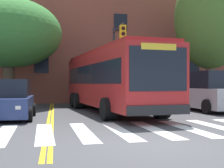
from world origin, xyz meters
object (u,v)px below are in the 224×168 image
at_px(traffic_light_overhead, 117,51).
at_px(car_white_behind_bus, 90,92).
at_px(street_tree_curbside_small, 9,34).
at_px(car_silver_far_lane, 209,92).
at_px(car_navy_near_lane, 10,101).
at_px(city_bus, 111,79).
at_px(street_tree_curbside_large, 210,18).

bearing_deg(traffic_light_overhead, car_white_behind_bus, 98.15).
distance_m(car_white_behind_bus, street_tree_curbside_small, 8.09).
xyz_separation_m(car_silver_far_lane, traffic_light_overhead, (-4.78, 2.42, 2.51)).
distance_m(car_silver_far_lane, car_white_behind_bus, 10.74).
height_order(car_navy_near_lane, car_silver_far_lane, car_silver_far_lane).
height_order(city_bus, traffic_light_overhead, traffic_light_overhead).
distance_m(street_tree_curbside_large, street_tree_curbside_small, 13.87).
bearing_deg(traffic_light_overhead, street_tree_curbside_small, 158.61).
xyz_separation_m(car_navy_near_lane, traffic_light_overhead, (5.71, 4.36, 2.76)).
distance_m(city_bus, street_tree_curbside_small, 8.10).
relative_size(car_navy_near_lane, street_tree_curbside_large, 0.41).
bearing_deg(car_silver_far_lane, street_tree_curbside_small, 156.28).
xyz_separation_m(car_navy_near_lane, street_tree_curbside_small, (-1.02, 7.00, 4.03)).
distance_m(car_navy_near_lane, car_silver_far_lane, 10.67).
xyz_separation_m(car_silver_far_lane, car_white_behind_bus, (-5.73, 9.08, -0.21)).
xyz_separation_m(car_silver_far_lane, street_tree_curbside_small, (-11.51, 5.06, 3.77)).
height_order(city_bus, street_tree_curbside_small, street_tree_curbside_small).
bearing_deg(city_bus, car_navy_near_lane, -153.76).
bearing_deg(traffic_light_overhead, car_silver_far_lane, -26.86).
height_order(city_bus, car_silver_far_lane, city_bus).
relative_size(car_navy_near_lane, street_tree_curbside_small, 0.44).
xyz_separation_m(street_tree_curbside_large, street_tree_curbside_small, (-13.77, 0.95, -1.36)).
relative_size(car_white_behind_bus, traffic_light_overhead, 0.90).
height_order(car_white_behind_bus, street_tree_curbside_small, street_tree_curbside_small).
distance_m(city_bus, car_navy_near_lane, 5.59).
xyz_separation_m(car_navy_near_lane, car_silver_far_lane, (10.49, 1.94, 0.26)).
height_order(car_white_behind_bus, traffic_light_overhead, traffic_light_overhead).
relative_size(car_navy_near_lane, car_white_behind_bus, 0.86).
bearing_deg(car_white_behind_bus, car_silver_far_lane, -57.72).
xyz_separation_m(traffic_light_overhead, street_tree_curbside_small, (-6.73, 2.64, 1.27)).
bearing_deg(car_silver_far_lane, city_bus, 174.92).
relative_size(city_bus, street_tree_curbside_large, 1.22).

